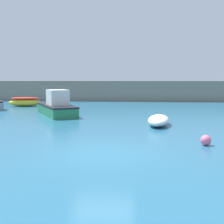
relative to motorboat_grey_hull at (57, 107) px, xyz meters
The scene contains 6 objects.
ground_plane 13.25m from the motorboat_grey_hull, 67.40° to the right, with size 120.00×120.00×0.20m, color #235B7A.
harbor_breakwater 17.17m from the motorboat_grey_hull, 72.77° to the left, with size 64.49×2.90×2.61m, color gray.
motorboat_grey_hull is the anchor object (origin of this frame).
rowboat_with_red_cover 9.13m from the motorboat_grey_hull, 125.98° to the left, with size 3.48×1.73×0.97m.
open_tender_yellow 9.09m from the motorboat_grey_hull, 31.18° to the right, with size 1.72×3.49×0.66m.
mooring_buoy_pink 14.12m from the motorboat_grey_hull, 47.73° to the right, with size 0.47×0.47×0.47m, color #EA668C.
Camera 1 is at (1.36, -12.17, 3.01)m, focal length 50.00 mm.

